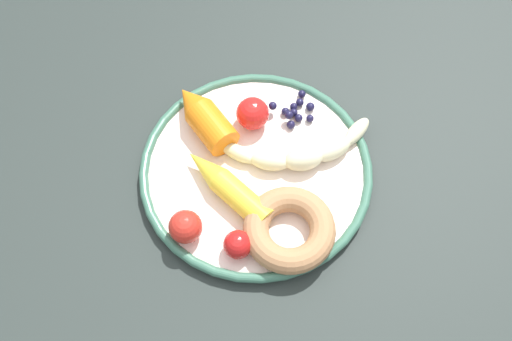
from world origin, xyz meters
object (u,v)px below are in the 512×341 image
at_px(carrot_yellow, 227,186).
at_px(blueberry_pile, 295,111).
at_px(plate, 256,172).
at_px(carrot_orange, 203,116).
at_px(tomato_near, 253,113).
at_px(banana, 301,153).
at_px(dining_table, 271,220).
at_px(donut, 289,230).
at_px(tomato_mid, 185,227).
at_px(tomato_far, 238,245).

xyz_separation_m(carrot_yellow, blueberry_pile, (0.07, 0.13, -0.01)).
relative_size(plate, carrot_orange, 2.87).
bearing_deg(tomato_near, carrot_orange, -167.17).
xyz_separation_m(plate, banana, (0.05, 0.03, 0.02)).
xyz_separation_m(carrot_orange, tomato_near, (0.06, 0.01, -0.00)).
relative_size(banana, carrot_yellow, 1.51).
xyz_separation_m(banana, carrot_orange, (-0.13, 0.03, 0.01)).
height_order(dining_table, blueberry_pile, blueberry_pile).
bearing_deg(carrot_orange, donut, -46.47).
bearing_deg(carrot_orange, tomato_mid, -87.09).
relative_size(dining_table, blueberry_pile, 20.30).
height_order(dining_table, tomato_far, tomato_far).
relative_size(plate, tomato_far, 8.57).
distance_m(dining_table, plate, 0.10).
relative_size(plate, blueberry_pile, 4.86).
bearing_deg(banana, carrot_orange, 167.52).
bearing_deg(tomato_near, banana, -31.92).
height_order(banana, donut, same).
relative_size(blueberry_pile, tomato_near, 1.42).
distance_m(banana, donut, 0.11).
xyz_separation_m(donut, tomato_far, (-0.06, -0.03, 0.00)).
relative_size(carrot_orange, carrot_yellow, 0.81).
xyz_separation_m(carrot_orange, tomato_far, (0.07, -0.16, -0.00)).
relative_size(carrot_yellow, blueberry_pile, 2.09).
height_order(carrot_orange, tomato_near, same).
height_order(plate, tomato_near, tomato_near).
bearing_deg(carrot_orange, dining_table, -38.56).
bearing_deg(blueberry_pile, tomato_mid, -119.49).
bearing_deg(blueberry_pile, tomato_far, -101.99).
height_order(banana, carrot_orange, carrot_orange).
distance_m(dining_table, blueberry_pile, 0.15).
bearing_deg(tomato_mid, plate, 54.49).
bearing_deg(carrot_yellow, donut, -28.44).
xyz_separation_m(plate, tomato_far, (-0.00, -0.11, 0.02)).
distance_m(carrot_yellow, donut, 0.09).
distance_m(blueberry_pile, tomato_mid, 0.22).
distance_m(plate, donut, 0.10).
xyz_separation_m(banana, donut, (-0.00, -0.11, 0.00)).
bearing_deg(donut, dining_table, 116.23).
distance_m(dining_table, carrot_yellow, 0.12).
height_order(banana, tomato_near, tomato_near).
bearing_deg(banana, carrot_yellow, -143.76).
relative_size(carrot_yellow, tomato_near, 2.97).
xyz_separation_m(dining_table, tomato_far, (-0.03, -0.08, 0.11)).
distance_m(carrot_orange, carrot_yellow, 0.10).
distance_m(dining_table, banana, 0.12).
bearing_deg(carrot_yellow, carrot_orange, 116.86).
bearing_deg(carrot_orange, carrot_yellow, -63.14).
height_order(dining_table, carrot_yellow, carrot_yellow).
relative_size(dining_table, carrot_yellow, 9.71).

